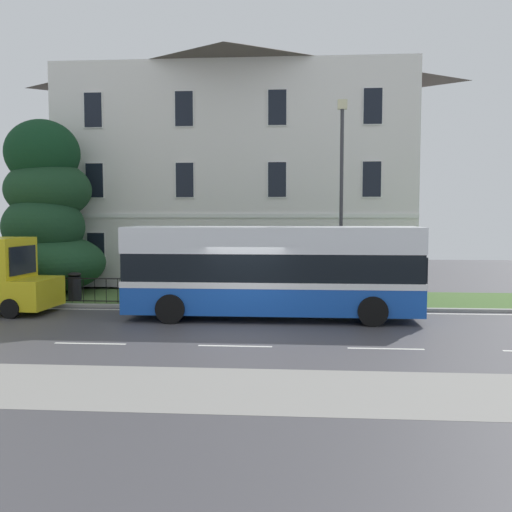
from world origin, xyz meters
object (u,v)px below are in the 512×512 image
Objects in this scene: single_decker_bus at (272,270)px; street_lamp_post at (341,189)px; litter_bin at (75,286)px; georgian_townhouse at (242,161)px; evergreen_tree at (46,220)px.

street_lamp_post reaches higher than single_decker_bus.
single_decker_bus is 8.56m from litter_bin.
street_lamp_post is (2.54, 3.19, 2.88)m from single_decker_bus.
georgian_townhouse is 2.21× the size of street_lamp_post.
georgian_townhouse is 11.13m from evergreen_tree.
evergreen_tree is at bearing 154.30° from single_decker_bus.
georgian_townhouse is at bearing 100.35° from single_decker_bus.
single_decker_bus is at bearing -128.49° from street_lamp_post.
single_decker_bus is at bearing -25.63° from evergreen_tree.
evergreen_tree reaches higher than litter_bin.
single_decker_bus is (10.10, -4.85, -1.63)m from evergreen_tree.
single_decker_bus is at bearing -19.11° from litter_bin.
evergreen_tree is 6.79× the size of litter_bin.
litter_bin is (2.07, -2.06, -2.60)m from evergreen_tree.
street_lamp_post is at bearing 51.44° from single_decker_bus.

